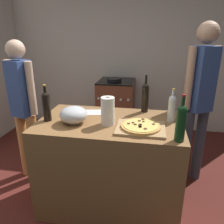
% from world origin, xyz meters
% --- Properties ---
extents(ground_plane, '(4.43, 3.16, 0.02)m').
position_xyz_m(ground_plane, '(0.00, 1.28, -0.01)').
color(ground_plane, '#511E19').
extents(kitchen_wall_rear, '(4.43, 0.10, 2.60)m').
position_xyz_m(kitchen_wall_rear, '(0.00, 2.61, 1.30)').
color(kitchen_wall_rear, beige).
rests_on(kitchen_wall_rear, ground_plane).
extents(counter, '(1.29, 0.75, 0.90)m').
position_xyz_m(counter, '(0.14, 0.59, 0.45)').
color(counter, olive).
rests_on(counter, ground_plane).
extents(cutting_board, '(0.40, 0.32, 0.02)m').
position_xyz_m(cutting_board, '(0.42, 0.45, 0.91)').
color(cutting_board, tan).
rests_on(cutting_board, counter).
extents(pizza, '(0.33, 0.33, 0.03)m').
position_xyz_m(pizza, '(0.42, 0.45, 0.93)').
color(pizza, tan).
rests_on(pizza, cutting_board).
extents(mixing_bowl, '(0.25, 0.25, 0.15)m').
position_xyz_m(mixing_bowl, '(-0.17, 0.49, 0.97)').
color(mixing_bowl, '#B2B2B7').
rests_on(mixing_bowl, counter).
extents(paper_towel_roll, '(0.12, 0.12, 0.25)m').
position_xyz_m(paper_towel_roll, '(0.13, 0.51, 1.02)').
color(paper_towel_roll, white).
rests_on(paper_towel_roll, counter).
extents(wine_bottle_amber, '(0.07, 0.07, 0.33)m').
position_xyz_m(wine_bottle_amber, '(-0.42, 0.50, 1.04)').
color(wine_bottle_amber, black).
rests_on(wine_bottle_amber, counter).
extents(wine_bottle_dark, '(0.07, 0.07, 0.30)m').
position_xyz_m(wine_bottle_dark, '(0.67, 0.69, 1.03)').
color(wine_bottle_dark, silver).
rests_on(wine_bottle_dark, counter).
extents(wine_bottle_green, '(0.07, 0.07, 0.37)m').
position_xyz_m(wine_bottle_green, '(0.43, 0.89, 1.06)').
color(wine_bottle_green, black).
rests_on(wine_bottle_green, counter).
extents(wine_bottle_clear, '(0.07, 0.07, 0.35)m').
position_xyz_m(wine_bottle_clear, '(0.71, 0.30, 1.05)').
color(wine_bottle_clear, '#143819').
rests_on(wine_bottle_clear, counter).
extents(recipe_sheet, '(0.23, 0.19, 0.00)m').
position_xyz_m(recipe_sheet, '(-0.08, 0.78, 0.90)').
color(recipe_sheet, white).
rests_on(recipe_sheet, counter).
extents(stove, '(0.57, 0.60, 0.95)m').
position_xyz_m(stove, '(-0.06, 2.21, 0.46)').
color(stove, brown).
rests_on(stove, ground_plane).
extents(person_in_stripes, '(0.36, 0.25, 1.58)m').
position_xyz_m(person_in_stripes, '(-0.88, 0.86, 0.90)').
color(person_in_stripes, '#D88C4C').
rests_on(person_in_stripes, ground_plane).
extents(person_in_red, '(0.34, 0.29, 1.75)m').
position_xyz_m(person_in_red, '(0.98, 1.11, 1.02)').
color(person_in_red, '#383D4C').
rests_on(person_in_red, ground_plane).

